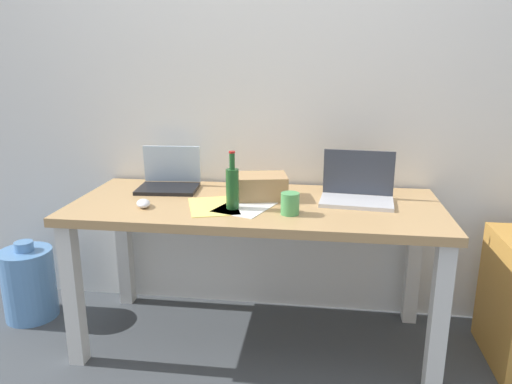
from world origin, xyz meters
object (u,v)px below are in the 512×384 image
object	(u,v)px
computer_mouse	(143,203)
coffee_mug	(290,204)
desk	(256,222)
beer_bottle	(232,187)
laptop_left	(169,180)
water_cooler_jug	(29,283)
cardboard_box	(258,187)
laptop_right	(357,191)

from	to	relation	value
computer_mouse	coffee_mug	size ratio (longest dim) A/B	1.05
desk	beer_bottle	bearing A→B (deg)	-128.02
desk	laptop_left	xyz separation A→B (m)	(-0.47, 0.18, 0.14)
laptop_left	water_cooler_jug	distance (m)	0.97
coffee_mug	water_cooler_jug	world-z (taller)	coffee_mug
computer_mouse	cardboard_box	xyz separation A→B (m)	(0.49, 0.21, 0.04)
desk	beer_bottle	world-z (taller)	beer_bottle
desk	cardboard_box	world-z (taller)	cardboard_box
beer_bottle	coffee_mug	xyz separation A→B (m)	(0.26, -0.04, -0.05)
laptop_left	cardboard_box	world-z (taller)	laptop_left
beer_bottle	desk	bearing A→B (deg)	51.98
desk	cardboard_box	distance (m)	0.17
desk	coffee_mug	world-z (taller)	coffee_mug
desk	water_cooler_jug	world-z (taller)	desk
laptop_left	computer_mouse	xyz separation A→B (m)	(-0.02, -0.32, -0.03)
coffee_mug	water_cooler_jug	distance (m)	1.54
laptop_left	cardboard_box	xyz separation A→B (m)	(0.47, -0.11, 0.01)
computer_mouse	cardboard_box	size ratio (longest dim) A/B	0.37
laptop_right	water_cooler_jug	size ratio (longest dim) A/B	0.80
desk	water_cooler_jug	size ratio (longest dim) A/B	3.92
laptop_right	water_cooler_jug	distance (m)	1.81
laptop_right	beer_bottle	distance (m)	0.59
computer_mouse	water_cooler_jug	world-z (taller)	computer_mouse
beer_bottle	water_cooler_jug	xyz separation A→B (m)	(-1.16, 0.17, -0.63)
water_cooler_jug	desk	bearing A→B (deg)	-2.78
desk	laptop_left	size ratio (longest dim) A/B	5.47
laptop_left	water_cooler_jug	xyz separation A→B (m)	(-0.77, -0.12, -0.57)
beer_bottle	computer_mouse	world-z (taller)	beer_bottle
cardboard_box	computer_mouse	bearing A→B (deg)	-156.61
beer_bottle	coffee_mug	distance (m)	0.27
desk	coffee_mug	size ratio (longest dim) A/B	17.95
laptop_left	beer_bottle	distance (m)	0.49
beer_bottle	water_cooler_jug	size ratio (longest dim) A/B	0.60
desk	water_cooler_jug	bearing A→B (deg)	177.22
laptop_right	beer_bottle	world-z (taller)	beer_bottle
laptop_left	computer_mouse	world-z (taller)	laptop_left
laptop_right	coffee_mug	bearing A→B (deg)	-141.90
computer_mouse	coffee_mug	distance (m)	0.66
desk	laptop_right	bearing A→B (deg)	9.39
beer_bottle	cardboard_box	xyz separation A→B (m)	(0.09, 0.19, -0.04)
laptop_right	coffee_mug	size ratio (longest dim) A/B	3.66
laptop_right	coffee_mug	xyz separation A→B (m)	(-0.30, -0.23, -0.00)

